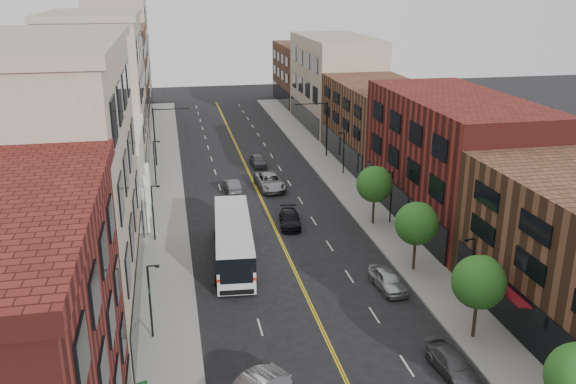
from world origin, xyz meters
TOP-DOWN VIEW (x-y plane):
  - sidewalk_left at (-10.00, 35.00)m, footprint 4.00×110.00m
  - sidewalk_right at (10.00, 35.00)m, footprint 4.00×110.00m
  - bldg_l_tanoffice at (-17.00, 13.00)m, footprint 10.00×22.00m
  - bldg_l_white at (-17.00, 31.00)m, footprint 10.00×14.00m
  - bldg_l_far_a at (-17.00, 48.00)m, footprint 10.00×20.00m
  - bldg_l_far_b at (-17.00, 68.00)m, footprint 10.00×20.00m
  - bldg_l_far_c at (-17.00, 86.00)m, footprint 10.00×16.00m
  - bldg_r_mid at (17.00, 24.00)m, footprint 10.00×22.00m
  - bldg_r_far_a at (17.00, 45.00)m, footprint 10.00×20.00m
  - bldg_r_far_b at (17.00, 66.00)m, footprint 10.00×22.00m
  - bldg_r_far_c at (17.00, 86.00)m, footprint 10.00×18.00m
  - tree_r_1 at (9.39, 4.07)m, footprint 3.40×3.40m
  - tree_r_2 at (9.39, 14.07)m, footprint 3.40×3.40m
  - tree_r_3 at (9.39, 24.07)m, footprint 3.40×3.40m
  - lamp_l_1 at (-10.95, 8.00)m, footprint 0.81×0.55m
  - lamp_l_2 at (-10.95, 24.00)m, footprint 0.81×0.55m
  - lamp_l_3 at (-10.95, 40.00)m, footprint 0.81×0.55m
  - lamp_r_1 at (10.95, 8.00)m, footprint 0.81×0.55m
  - lamp_r_2 at (10.95, 24.00)m, footprint 0.81×0.55m
  - lamp_r_3 at (10.95, 40.00)m, footprint 0.81×0.55m
  - signal_mast_left at (-10.27, 48.00)m, footprint 4.49×0.18m
  - signal_mast_right at (10.27, 48.00)m, footprint 4.49×0.18m
  - city_bus at (-4.54, 18.74)m, footprint 3.91×13.31m
  - car_parked_mid at (6.32, 0.78)m, footprint 2.17×4.52m
  - car_parked_far at (6.22, 11.52)m, footprint 2.11×4.46m
  - car_lane_behind at (-2.74, 36.30)m, footprint 1.69×4.18m
  - car_lane_a at (1.50, 25.24)m, footprint 2.45×4.85m
  - car_lane_b at (1.50, 36.43)m, footprint 3.12×6.08m
  - car_lane_c at (1.50, 45.51)m, footprint 1.92×4.23m

SIDE VIEW (x-z plane):
  - sidewalk_left at x=-10.00m, z-range 0.00..0.15m
  - sidewalk_right at x=10.00m, z-range 0.00..0.15m
  - car_parked_mid at x=6.32m, z-range 0.00..1.27m
  - car_lane_behind at x=-2.74m, z-range 0.00..1.35m
  - car_lane_a at x=1.50m, z-range 0.00..1.35m
  - car_lane_c at x=1.50m, z-range 0.00..1.41m
  - car_parked_far at x=6.22m, z-range 0.00..1.47m
  - car_lane_b at x=1.50m, z-range 0.00..1.64m
  - city_bus at x=-4.54m, z-range 0.27..3.65m
  - lamp_l_1 at x=-10.95m, z-range 0.45..5.50m
  - lamp_l_2 at x=-10.95m, z-range 0.45..5.50m
  - lamp_l_3 at x=-10.95m, z-range 0.45..5.50m
  - lamp_r_1 at x=10.95m, z-range 0.45..5.50m
  - lamp_r_2 at x=10.95m, z-range 0.45..5.50m
  - lamp_r_3 at x=10.95m, z-range 0.45..5.50m
  - bldg_l_white at x=-17.00m, z-range 0.00..8.00m
  - tree_r_1 at x=9.39m, z-range 1.33..6.92m
  - tree_r_2 at x=9.39m, z-range 1.33..6.92m
  - tree_r_3 at x=9.39m, z-range 1.33..6.92m
  - signal_mast_left at x=-10.27m, z-range 1.05..8.25m
  - signal_mast_right at x=10.27m, z-range 1.05..8.25m
  - bldg_r_far_a at x=17.00m, z-range 0.00..10.00m
  - bldg_r_far_c at x=17.00m, z-range 0.00..11.00m
  - bldg_r_mid at x=17.00m, z-range 0.00..12.00m
  - bldg_r_far_b at x=17.00m, z-range 0.00..14.00m
  - bldg_l_far_b at x=-17.00m, z-range 0.00..15.00m
  - bldg_l_tanoffice at x=-17.00m, z-range 0.00..18.00m
  - bldg_l_far_a at x=-17.00m, z-range 0.00..18.00m
  - bldg_l_far_c at x=-17.00m, z-range 0.00..20.00m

